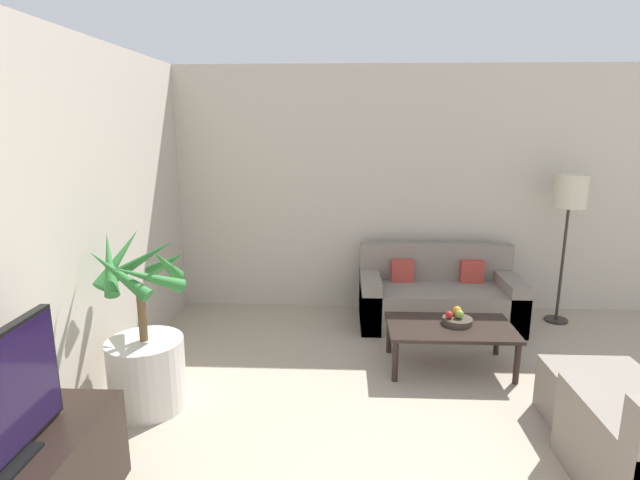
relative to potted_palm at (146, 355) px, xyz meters
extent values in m
cube|color=#BCB2A3|center=(3.10, 2.23, 0.93)|extent=(8.61, 0.06, 2.70)
cube|color=#BCB2A3|center=(-0.43, -0.76, 0.93)|extent=(0.06, 7.53, 2.70)
cube|color=black|center=(-0.10, -1.40, 0.14)|extent=(0.18, 0.31, 0.02)
cube|color=black|center=(-0.07, -1.40, 0.45)|extent=(0.01, 0.84, 0.57)
cylinder|color=beige|center=(0.00, 0.00, -0.15)|extent=(0.56, 0.56, 0.53)
cylinder|color=brown|center=(0.00, 0.00, 0.33)|extent=(0.06, 0.06, 0.43)
cone|color=#2D7533|center=(0.21, 0.00, 0.69)|extent=(0.10, 0.47, 0.37)
cone|color=#2D7533|center=(0.14, 0.18, 0.66)|extent=(0.45, 0.39, 0.31)
cone|color=#2D7533|center=(-0.05, 0.21, 0.68)|extent=(0.50, 0.21, 0.34)
cone|color=#2D7533|center=(-0.17, 0.08, 0.72)|extent=(0.28, 0.44, 0.41)
cone|color=#2D7533|center=(-0.17, -0.08, 0.72)|extent=(0.28, 0.43, 0.42)
cone|color=#2D7533|center=(-0.05, -0.21, 0.69)|extent=(0.49, 0.20, 0.36)
cone|color=#2D7533|center=(0.14, -0.18, 0.66)|extent=(0.45, 0.39, 0.30)
cube|color=gray|center=(2.47, 1.69, -0.21)|extent=(1.65, 0.77, 0.42)
cube|color=gray|center=(2.47, 1.99, 0.20)|extent=(1.65, 0.16, 0.39)
cube|color=gray|center=(1.75, 1.69, -0.15)|extent=(0.20, 0.77, 0.54)
cube|color=gray|center=(3.19, 1.69, -0.15)|extent=(0.20, 0.77, 0.54)
cube|color=#B23D33|center=(2.10, 1.87, 0.12)|extent=(0.24, 0.12, 0.24)
cube|color=#B23D33|center=(2.84, 1.87, 0.12)|extent=(0.24, 0.12, 0.24)
cylinder|color=#2D2823|center=(3.77, 1.83, -0.40)|extent=(0.24, 0.24, 0.03)
cylinder|color=#2D2823|center=(3.77, 1.83, 0.22)|extent=(0.03, 0.03, 1.22)
cylinder|color=beige|center=(3.77, 1.83, 1.00)|extent=(0.33, 0.33, 0.34)
cylinder|color=black|center=(1.89, 0.46, -0.24)|extent=(0.05, 0.05, 0.35)
cylinder|color=black|center=(2.88, 0.46, -0.24)|extent=(0.05, 0.05, 0.35)
cylinder|color=black|center=(1.89, 0.99, -0.24)|extent=(0.05, 0.05, 0.35)
cylinder|color=black|center=(2.88, 0.99, -0.24)|extent=(0.05, 0.05, 0.35)
cube|color=black|center=(2.38, 0.72, -0.05)|extent=(1.08, 0.62, 0.03)
cylinder|color=#42382D|center=(2.45, 0.78, -0.01)|extent=(0.26, 0.26, 0.05)
sphere|color=red|center=(2.38, 0.76, 0.05)|extent=(0.07, 0.07, 0.07)
sphere|color=olive|center=(2.46, 0.77, 0.06)|extent=(0.08, 0.08, 0.08)
sphere|color=orange|center=(2.46, 0.86, 0.06)|extent=(0.08, 0.08, 0.08)
cube|color=gray|center=(2.91, -0.80, -0.15)|extent=(0.16, 0.86, 0.54)
cube|color=gray|center=(3.24, -0.08, -0.21)|extent=(0.67, 0.48, 0.41)
camera|label=1|loc=(1.43, -3.33, 1.66)|focal=28.00mm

